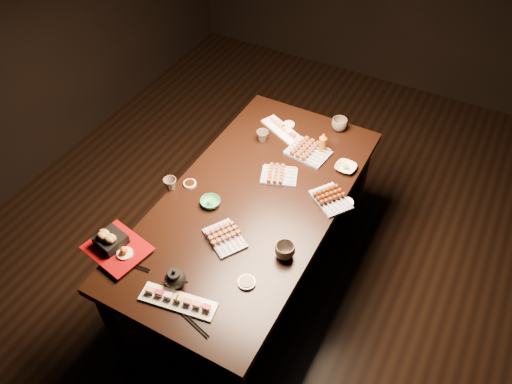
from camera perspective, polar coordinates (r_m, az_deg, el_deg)
ground at (r=3.43m, az=1.15°, el=-7.73°), size 5.00×5.00×0.00m
dining_table at (r=3.04m, az=-0.45°, el=-5.79°), size 1.34×1.97×0.75m
sushi_platter_near at (r=2.37m, az=-8.93°, el=-12.06°), size 0.38×0.16×0.04m
sushi_platter_far at (r=3.18m, az=3.39°, el=6.98°), size 0.39×0.26×0.05m
yakitori_plate_center at (r=2.88m, az=2.67°, el=2.12°), size 0.24×0.21×0.05m
yakitori_plate_right at (r=2.56m, az=-3.59°, el=-5.03°), size 0.27×0.25×0.05m
yakitori_plate_left at (r=3.04m, az=6.01°, el=4.83°), size 0.27×0.21×0.06m
tsukune_plate at (r=2.77m, az=8.59°, el=-0.61°), size 0.27×0.25×0.06m
edamame_bowl_green at (r=2.74m, az=-5.23°, el=-1.19°), size 0.12×0.12×0.03m
edamame_bowl_cream at (r=2.97m, az=10.20°, el=2.76°), size 0.12×0.12×0.03m
tempura_tray at (r=2.58m, az=-15.72°, el=-5.73°), size 0.34×0.30×0.11m
teacup_near_left at (r=2.84m, az=-9.77°, el=0.93°), size 0.10×0.10×0.07m
teacup_mid_right at (r=2.49m, az=3.32°, el=-6.73°), size 0.14×0.14×0.08m
teacup_far_left at (r=3.11m, az=0.73°, el=6.42°), size 0.10×0.10×0.07m
teacup_far_right at (r=3.24m, az=9.51°, el=7.63°), size 0.12×0.12×0.08m
teapot at (r=2.41m, az=-9.26°, el=-9.60°), size 0.13×0.13×0.10m
condiment_bottle at (r=3.03m, az=7.63°, el=5.60°), size 0.05×0.05×0.14m
sauce_dish_west at (r=2.87m, az=-7.57°, el=0.94°), size 0.08×0.08×0.01m
sauce_dish_east at (r=2.78m, az=10.29°, el=-1.21°), size 0.08×0.08×0.01m
sauce_dish_se at (r=2.41m, az=-1.08°, el=-10.30°), size 0.12×0.12×0.02m
sauce_dish_nw at (r=3.26m, az=3.78°, el=7.70°), size 0.10×0.10×0.01m
chopsticks_near at (r=2.56m, az=-14.36°, el=-7.90°), size 0.24×0.05×0.01m
chopsticks_se at (r=2.33m, az=-7.41°, el=-14.43°), size 0.22×0.08×0.01m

